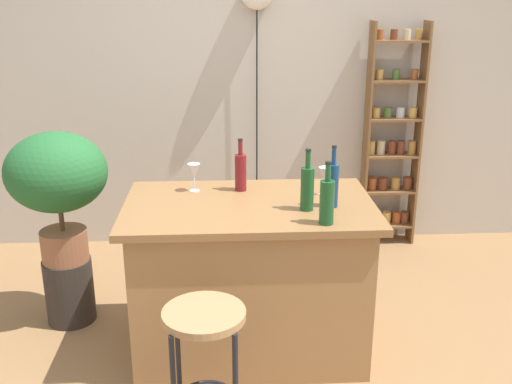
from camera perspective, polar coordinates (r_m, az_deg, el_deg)
The scene contains 13 objects.
ground at distance 3.37m, azimuth -0.36°, elevation -17.37°, with size 12.00×12.00×0.00m, color olive.
back_wall at distance 4.71m, azimuth -1.56°, elevation 11.59°, with size 6.40×0.10×2.80m, color #BCB2A3.
kitchen_counter at distance 3.39m, azimuth -0.62°, elevation -8.18°, with size 1.37×0.84×0.90m.
bar_stool at distance 2.70m, azimuth -4.97°, elevation -14.46°, with size 0.37×0.37×0.68m.
spice_shelf at distance 4.84m, azimuth 13.01°, elevation 4.65°, with size 0.43×0.18×1.79m.
plant_stool at distance 3.95m, azimuth -17.58°, elevation -9.01°, with size 0.30×0.30×0.42m, color #2D2823.
potted_plant at distance 3.67m, azimuth -18.69°, elevation 1.18°, with size 0.60×0.54×0.81m.
bottle_vinegar at distance 3.39m, azimuth -1.50°, elevation 2.03°, with size 0.07×0.07×0.31m.
bottle_olive_oil at distance 3.09m, azimuth 4.98°, elevation 0.47°, with size 0.07×0.07×0.33m.
bottle_sauce_amber at distance 2.91m, azimuth 6.87°, elevation -0.84°, with size 0.07×0.07×0.32m.
bottle_soda_blue at distance 3.15m, azimuth 7.43°, elevation 0.79°, with size 0.06×0.06×0.34m.
wine_glass_left at distance 3.33m, azimuth 6.67°, elevation 1.62°, with size 0.07×0.07×0.16m.
wine_glass_center at distance 3.39m, azimuth -6.02°, elevation 1.97°, with size 0.07×0.07×0.16m.
Camera 1 is at (-0.13, -2.72, 1.99)m, focal length 41.37 mm.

